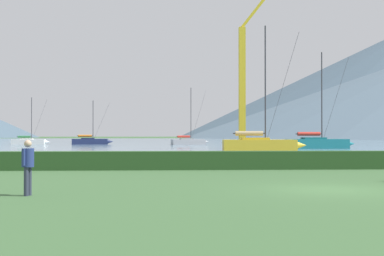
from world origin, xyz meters
The scene contains 10 objects.
ground_plane centered at (0.00, 0.00, 0.00)m, with size 1000.00×1000.00×0.00m, color #385B33.
harbor_water centered at (0.00, 137.00, 0.00)m, with size 320.00×246.00×0.00m, color slate.
hedge_line centered at (0.00, 11.00, 0.47)m, with size 80.00×1.20×0.95m, color #284C23.
sailboat_slip_2 centered at (15.22, 53.61, 0.77)m, with size 9.18×3.22×12.56m.
sailboat_slip_4 centered at (-18.02, 87.19, 0.62)m, with size 7.63×2.71×8.19m.
sailboat_slip_6 centered at (-28.99, 86.00, 0.57)m, with size 6.83×2.04×8.64m.
sailboat_slip_7 centered at (5.76, 43.34, 0.79)m, with size 9.33×3.12×13.90m.
sailboat_slip_8 centered at (0.07, 83.29, 0.59)m, with size 7.11×3.23×10.35m.
person_seated_viewer centered at (-9.49, -1.20, 0.97)m, with size 0.36×0.55×1.65m.
dock_crane centered at (5.26, 52.49, 6.94)m, with size 5.28×2.00×20.88m.
Camera 1 is at (-5.67, -18.07, 1.81)m, focal length 52.50 mm.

